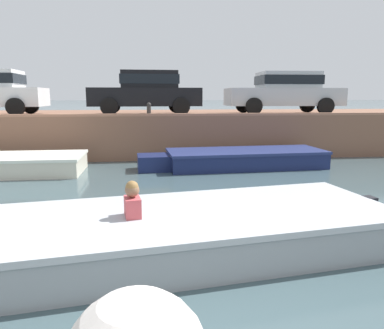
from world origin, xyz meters
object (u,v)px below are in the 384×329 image
Objects in this scene: boat_moored_central_navy at (238,159)px; car_centre_silver at (285,91)px; motorboat_passing at (174,233)px; car_left_inner_black at (147,91)px; mooring_bollard_mid at (149,109)px.

boat_moored_central_navy is 4.32m from car_centre_silver.
motorboat_passing is 1.72× the size of car_left_inner_black.
car_left_inner_black reaches higher than mooring_bollard_mid.
boat_moored_central_navy is at bearing -31.98° from mooring_bollard_mid.
car_left_inner_black is (-2.76, 2.92, 2.07)m from boat_moored_central_navy.
car_left_inner_black and car_centre_silver have the same top height.
boat_moored_central_navy is 0.83× the size of motorboat_passing.
mooring_bollard_mid is at bearing -86.53° from car_left_inner_black.
car_centre_silver reaches higher than boat_moored_central_navy.
motorboat_passing reaches higher than boat_moored_central_navy.
motorboat_passing is 7.94m from mooring_bollard_mid.
motorboat_passing is 15.55× the size of mooring_bollard_mid.
car_left_inner_black is at bearing 92.59° from motorboat_passing.
boat_moored_central_navy is 12.84× the size of mooring_bollard_mid.
mooring_bollard_mid reaches higher than motorboat_passing.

